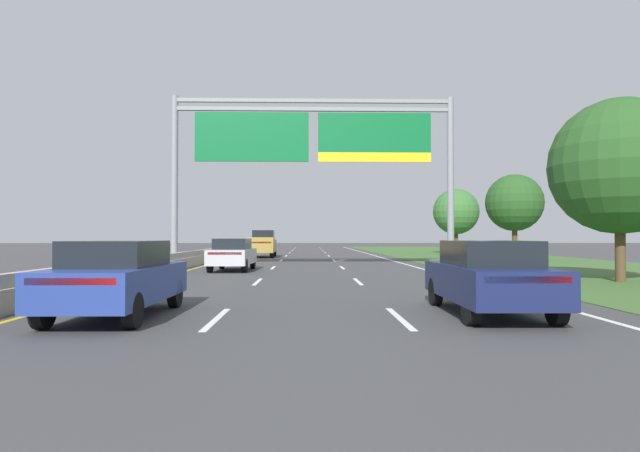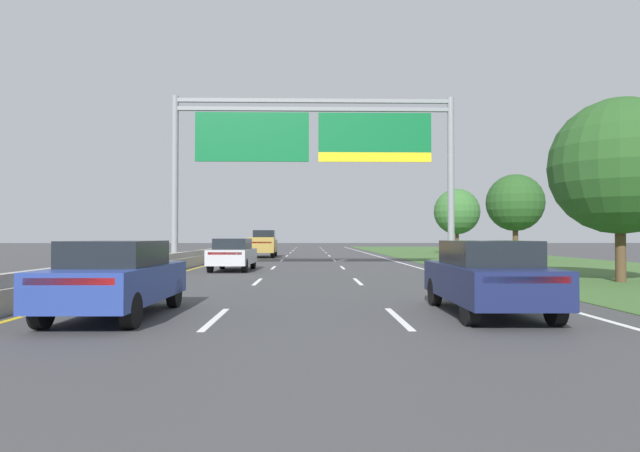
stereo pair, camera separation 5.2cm
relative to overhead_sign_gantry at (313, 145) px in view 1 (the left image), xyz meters
The scene contains 12 objects.
ground_plane 9.48m from the overhead_sign_gantry, 92.50° to the left, with size 220.00×220.00×0.00m, color #3D3D3F.
lane_striping 9.15m from the overhead_sign_gantry, 92.68° to the left, with size 11.96×106.00×0.01m.
grass_verge_right 16.61m from the overhead_sign_gantry, 26.73° to the left, with size 14.00×110.00×0.02m, color #3D602D.
median_barrier_concrete 11.53m from the overhead_sign_gantry, 135.11° to the left, with size 0.60×110.00×0.85m.
overhead_sign_gantry is the anchor object (origin of this frame).
pickup_truck_gold 16.88m from the overhead_sign_gantry, 104.29° to the left, with size 2.05×5.42×2.20m.
car_navy_right_lane_sedan 18.37m from the overhead_sign_gantry, 78.29° to the right, with size 1.90×4.43×1.57m.
car_blue_left_lane_sedan 18.69m from the overhead_sign_gantry, 103.79° to the right, with size 1.86×4.42×1.57m.
car_silver_left_lane_sedan 7.25m from the overhead_sign_gantry, 152.74° to the right, with size 1.94×4.45×1.57m.
roadside_tree_near 14.57m from the overhead_sign_gantry, 39.72° to the right, with size 4.96×4.96×6.71m.
roadside_tree_mid 16.47m from the overhead_sign_gantry, 30.72° to the left, with size 3.93×3.93×5.98m.
roadside_tree_far 27.73m from the overhead_sign_gantry, 59.05° to the left, with size 4.44×4.44×6.35m.
Camera 1 is at (-0.03, -0.42, 1.65)m, focal length 30.30 mm.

